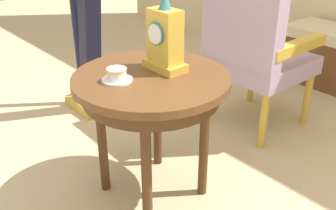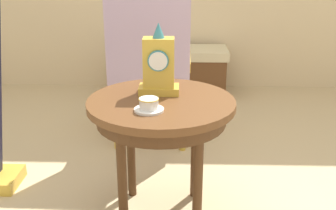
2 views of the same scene
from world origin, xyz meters
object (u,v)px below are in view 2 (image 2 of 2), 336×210
(mantel_clock, at_px, (159,66))
(window_bench, at_px, (173,71))
(armchair, at_px, (150,60))
(teacup_left, at_px, (149,105))
(side_table, at_px, (161,115))

(mantel_clock, bearing_deg, window_bench, 88.74)
(armchair, height_order, window_bench, armchair)
(window_bench, bearing_deg, teacup_left, -91.99)
(side_table, bearing_deg, window_bench, 89.23)
(teacup_left, xyz_separation_m, mantel_clock, (0.03, 0.23, 0.11))
(mantel_clock, height_order, window_bench, mantel_clock)
(side_table, relative_size, mantel_clock, 2.03)
(mantel_clock, bearing_deg, teacup_left, -97.56)
(teacup_left, height_order, mantel_clock, mantel_clock)
(armchair, xyz_separation_m, window_bench, (0.14, 1.05, -0.37))
(side_table, xyz_separation_m, mantel_clock, (-0.01, 0.09, 0.21))
(side_table, relative_size, window_bench, 0.69)
(mantel_clock, xyz_separation_m, armchair, (-0.10, 0.75, -0.16))
(side_table, xyz_separation_m, teacup_left, (-0.05, -0.14, 0.10))
(side_table, height_order, teacup_left, teacup_left)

